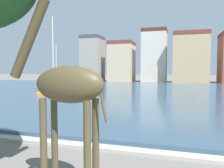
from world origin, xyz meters
The scene contains 9 objects.
harbor_water centered at (0.00, 27.96, 0.14)m, with size 88.70×42.32×0.29m, color #334C60.
quay_edge_coping centered at (0.00, 6.55, 0.06)m, with size 88.70×0.50×0.12m, color #ADA89E.
giraffe_statue centered at (2.08, 3.51, 2.55)m, with size 2.87×0.80×5.00m.
sailboat_orange centered at (-9.66, 22.30, 0.38)m, with size 3.09×6.44×9.33m.
sailboat_yellow centered at (-17.01, 35.45, 0.47)m, with size 1.88×6.23×7.80m.
townhouse_tall_gabled centered at (-16.88, 53.30, 5.99)m, with size 5.15×6.00×11.95m.
townhouse_narrow_midrow centered at (-9.19, 54.49, 5.17)m, with size 6.13×7.24×10.32m.
townhouse_end_terrace centered at (-0.76, 53.51, 6.45)m, with size 5.93×5.72×12.87m.
townhouse_corner_house centered at (7.40, 51.30, 5.68)m, with size 7.62×7.56×11.34m.
Camera 1 is at (4.65, -1.12, 2.98)m, focal length 35.22 mm.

